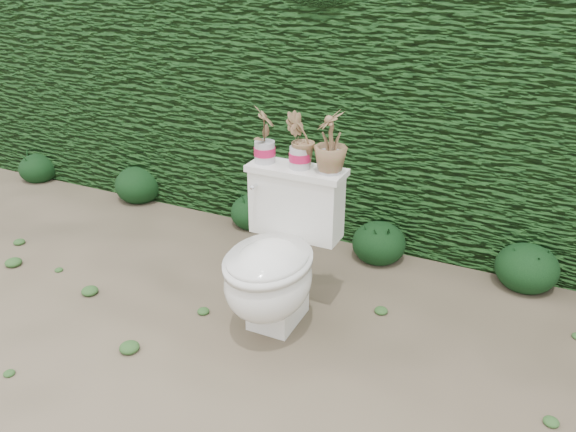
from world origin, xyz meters
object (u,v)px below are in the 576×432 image
at_px(toilet, 276,262).
at_px(potted_plant_right, 331,144).
at_px(potted_plant_center, 300,142).
at_px(potted_plant_left, 264,136).

xyz_separation_m(toilet, potted_plant_right, (0.18, 0.24, 0.57)).
relative_size(toilet, potted_plant_center, 2.92).
bearing_deg(potted_plant_left, toilet, -165.79).
height_order(toilet, potted_plant_left, potted_plant_left).
distance_m(toilet, potted_plant_right, 0.64).
distance_m(potted_plant_left, potted_plant_right, 0.35).
bearing_deg(toilet, potted_plant_center, 85.63).
height_order(potted_plant_left, potted_plant_right, potted_plant_right).
height_order(potted_plant_left, potted_plant_center, potted_plant_left).
relative_size(potted_plant_left, potted_plant_right, 0.95).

